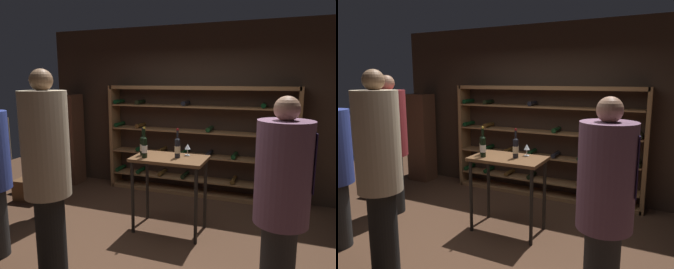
% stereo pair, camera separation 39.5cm
% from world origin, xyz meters
% --- Properties ---
extents(ground_plane, '(10.01, 10.01, 0.00)m').
position_xyz_m(ground_plane, '(0.00, 0.00, 0.00)').
color(ground_plane, '#472D1E').
extents(back_wall, '(5.92, 0.10, 2.89)m').
position_xyz_m(back_wall, '(0.00, 2.00, 1.45)').
color(back_wall, '#332319').
rests_on(back_wall, ground).
extents(wine_rack, '(3.23, 0.32, 1.87)m').
position_xyz_m(wine_rack, '(-0.04, 1.79, 0.92)').
color(wine_rack, brown).
rests_on(wine_rack, ground).
extents(tasting_table, '(0.94, 0.56, 0.99)m').
position_xyz_m(tasting_table, '(-0.00, 0.37, 0.85)').
color(tasting_table, brown).
rests_on(tasting_table, ground).
extents(person_guest_blue_shirt, '(0.46, 0.45, 1.85)m').
position_xyz_m(person_guest_blue_shirt, '(1.37, -0.68, 1.02)').
color(person_guest_blue_shirt, '#282828').
rests_on(person_guest_blue_shirt, ground).
extents(person_bystander_dark_jacket, '(0.49, 0.49, 2.04)m').
position_xyz_m(person_bystander_dark_jacket, '(-1.81, 0.15, 1.12)').
color(person_bystander_dark_jacket, black).
rests_on(person_bystander_dark_jacket, ground).
extents(person_guest_khaki, '(0.43, 0.43, 2.07)m').
position_xyz_m(person_guest_khaki, '(-0.68, -1.07, 1.15)').
color(person_guest_khaki, black).
rests_on(person_guest_khaki, ground).
extents(wine_crate, '(0.51, 0.38, 0.35)m').
position_xyz_m(wine_crate, '(-2.53, 0.59, 0.17)').
color(wine_crate, brown).
rests_on(wine_crate, ground).
extents(display_cabinet, '(0.44, 0.36, 1.70)m').
position_xyz_m(display_cabinet, '(-2.50, 1.61, 0.85)').
color(display_cabinet, '#4C2D1E').
rests_on(display_cabinet, ground).
extents(wine_bottle_black_capsule, '(0.08, 0.08, 0.36)m').
position_xyz_m(wine_bottle_black_capsule, '(-0.37, 0.36, 1.12)').
color(wine_bottle_black_capsule, black).
rests_on(wine_bottle_black_capsule, tasting_table).
extents(wine_bottle_gold_foil, '(0.07, 0.07, 0.39)m').
position_xyz_m(wine_bottle_gold_foil, '(-0.29, 0.24, 1.13)').
color(wine_bottle_gold_foil, black).
rests_on(wine_bottle_gold_foil, tasting_table).
extents(wine_bottle_red_label, '(0.07, 0.07, 0.38)m').
position_xyz_m(wine_bottle_red_label, '(0.10, 0.38, 1.13)').
color(wine_bottle_red_label, black).
rests_on(wine_bottle_red_label, tasting_table).
extents(wine_glass_stemmed_center, '(0.07, 0.07, 0.15)m').
position_xyz_m(wine_glass_stemmed_center, '(0.19, 0.54, 1.10)').
color(wine_glass_stemmed_center, silver).
rests_on(wine_glass_stemmed_center, tasting_table).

